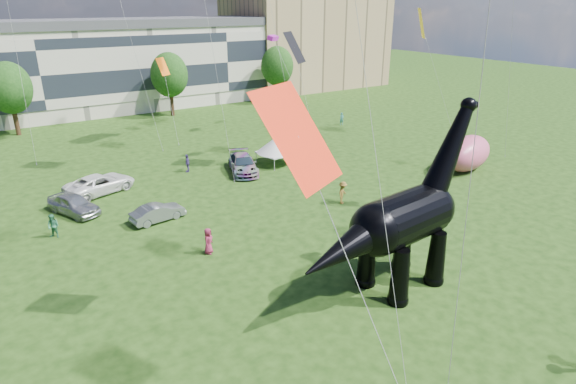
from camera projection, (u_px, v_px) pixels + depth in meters
ground at (398, 324)px, 24.74m from camera, size 220.00×220.00×0.00m
terrace_row at (35, 75)px, 66.56m from camera, size 78.00×11.00×12.00m
apartment_block at (306, 26)px, 91.57m from camera, size 28.00×18.00×22.00m
tree_mid_left at (8, 84)px, 57.42m from camera, size 5.20×5.20×9.44m
tree_mid_right at (169, 71)px, 67.64m from camera, size 5.20×5.20×9.44m
tree_far_right at (277, 63)px, 76.84m from camera, size 5.20×5.20×9.44m
dinosaur_sculpture at (399, 223)px, 26.49m from camera, size 13.23×3.94×10.78m
car_silver at (73, 204)px, 37.29m from camera, size 3.70×5.12×1.62m
car_grey at (158, 213)px, 36.13m from camera, size 4.22×1.94×1.34m
car_white at (100, 184)px, 41.41m from camera, size 6.50×4.41×1.65m
car_dark at (243, 164)px, 46.41m from camera, size 4.10×6.22×1.67m
gazebo_near at (277, 145)px, 48.35m from camera, size 4.53×4.53×2.90m
gazebo_far at (294, 123)px, 58.00m from camera, size 3.98×3.98×2.57m
inflatable_pink at (468, 153)px, 46.83m from camera, size 7.38×4.96×3.37m
visitors at (248, 214)px, 35.40m from camera, size 54.02×42.95×1.89m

